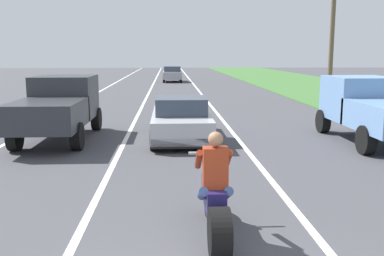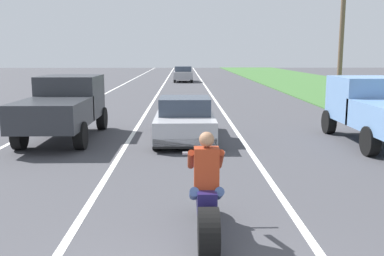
% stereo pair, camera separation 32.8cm
% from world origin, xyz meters
% --- Properties ---
extents(lane_stripe_left_solid, '(0.14, 120.00, 0.01)m').
position_xyz_m(lane_stripe_left_solid, '(-5.40, 20.00, 0.00)').
color(lane_stripe_left_solid, white).
rests_on(lane_stripe_left_solid, ground).
extents(lane_stripe_right_solid, '(0.14, 120.00, 0.01)m').
position_xyz_m(lane_stripe_right_solid, '(1.80, 20.00, 0.00)').
color(lane_stripe_right_solid, white).
rests_on(lane_stripe_right_solid, ground).
extents(lane_stripe_centre_dashed, '(0.14, 120.00, 0.01)m').
position_xyz_m(lane_stripe_centre_dashed, '(-1.80, 20.00, 0.00)').
color(lane_stripe_centre_dashed, white).
rests_on(lane_stripe_centre_dashed, ground).
extents(motorcycle_with_rider, '(0.70, 2.21, 1.62)m').
position_xyz_m(motorcycle_with_rider, '(0.26, 2.32, 0.59)').
color(motorcycle_with_rider, black).
rests_on(motorcycle_with_rider, ground).
extents(sports_car_silver, '(1.84, 4.30, 1.37)m').
position_xyz_m(sports_car_silver, '(-0.03, 9.95, 0.63)').
color(sports_car_silver, '#B7B7BC').
rests_on(sports_car_silver, ground).
extents(pickup_truck_left_lane_dark_grey, '(2.02, 4.80, 1.98)m').
position_xyz_m(pickup_truck_left_lane_dark_grey, '(-3.89, 10.15, 1.11)').
color(pickup_truck_left_lane_dark_grey, '#2D3035').
rests_on(pickup_truck_left_lane_dark_grey, ground).
extents(pickup_truck_right_shoulder_light_blue, '(2.02, 4.80, 1.98)m').
position_xyz_m(pickup_truck_right_shoulder_light_blue, '(5.81, 9.19, 1.11)').
color(pickup_truck_right_shoulder_light_blue, '#6B93C6').
rests_on(pickup_truck_right_shoulder_light_blue, ground).
extents(utility_pole_roadside, '(0.24, 0.24, 8.77)m').
position_xyz_m(utility_pole_roadside, '(7.98, 18.65, 4.38)').
color(utility_pole_roadside, brown).
rests_on(utility_pole_roadside, ground).
extents(distant_car_far_ahead, '(1.80, 4.00, 1.50)m').
position_xyz_m(distant_car_far_ahead, '(-0.06, 38.63, 0.77)').
color(distant_car_far_ahead, '#99999E').
rests_on(distant_car_far_ahead, ground).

